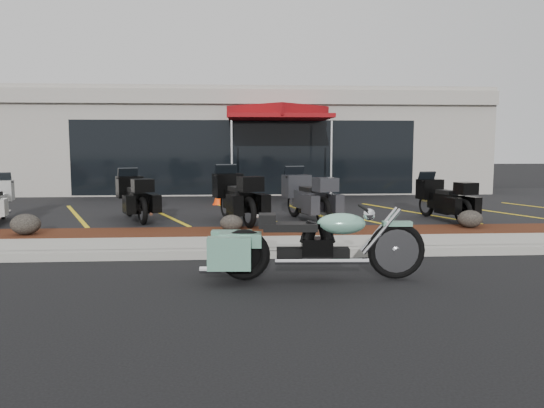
{
  "coord_description": "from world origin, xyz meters",
  "views": [
    {
      "loc": [
        -0.3,
        -8.12,
        1.94
      ],
      "look_at": [
        0.32,
        1.2,
        0.9
      ],
      "focal_mm": 35.0,
      "sensor_mm": 36.0,
      "label": 1
    }
  ],
  "objects": [
    {
      "name": "upper_lot",
      "position": [
        0.0,
        8.2,
        0.07
      ],
      "size": [
        26.0,
        9.6,
        0.15
      ],
      "primitive_type": "cube",
      "color": "black",
      "rests_on": "ground"
    },
    {
      "name": "touring_black_front",
      "position": [
        -3.01,
        5.29,
        0.76
      ],
      "size": [
        1.55,
        2.26,
        1.23
      ],
      "primitive_type": null,
      "rotation": [
        0.0,
        0.0,
        1.96
      ],
      "color": "black",
      "rests_on": "upper_lot"
    },
    {
      "name": "ground",
      "position": [
        0.0,
        0.0,
        0.0
      ],
      "size": [
        90.0,
        90.0,
        0.0
      ],
      "primitive_type": "plane",
      "color": "black",
      "rests_on": "ground"
    },
    {
      "name": "traffic_cone",
      "position": [
        -0.86,
        7.82,
        0.4
      ],
      "size": [
        0.38,
        0.38,
        0.49
      ],
      "primitive_type": "cone",
      "rotation": [
        0.0,
        0.0,
        0.35
      ],
      "color": "#FD3D08",
      "rests_on": "upper_lot"
    },
    {
      "name": "dealership_building",
      "position": [
        0.0,
        14.47,
        2.01
      ],
      "size": [
        18.0,
        8.16,
        4.0
      ],
      "color": "#9B958C",
      "rests_on": "ground"
    },
    {
      "name": "popup_canopy",
      "position": [
        1.09,
        9.76,
        2.95
      ],
      "size": [
        4.24,
        4.24,
        3.08
      ],
      "rotation": [
        0.0,
        0.0,
        -0.35
      ],
      "color": "silver",
      "rests_on": "upper_lot"
    },
    {
      "name": "touring_white",
      "position": [
        -5.98,
        5.05,
        0.72
      ],
      "size": [
        1.12,
        2.06,
        1.13
      ],
      "primitive_type": null,
      "rotation": [
        0.0,
        0.0,
        1.77
      ],
      "color": "#B9B9B5",
      "rests_on": "upper_lot"
    },
    {
      "name": "boulder_mid",
      "position": [
        -0.42,
        2.82,
        0.33
      ],
      "size": [
        0.48,
        0.4,
        0.34
      ],
      "primitive_type": "ellipsoid",
      "color": "black",
      "rests_on": "mulch_bed"
    },
    {
      "name": "touring_black_mid",
      "position": [
        -0.56,
        4.78,
        0.81
      ],
      "size": [
        1.55,
        2.44,
        1.33
      ],
      "primitive_type": null,
      "rotation": [
        0.0,
        0.0,
        1.89
      ],
      "color": "black",
      "rests_on": "upper_lot"
    },
    {
      "name": "touring_black_rear",
      "position": [
        4.45,
        4.79,
        0.72
      ],
      "size": [
        1.2,
        2.08,
        1.14
      ],
      "primitive_type": null,
      "rotation": [
        0.0,
        0.0,
        1.82
      ],
      "color": "black",
      "rests_on": "upper_lot"
    },
    {
      "name": "boulder_right",
      "position": [
        4.74,
        2.93,
        0.35
      ],
      "size": [
        0.53,
        0.45,
        0.38
      ],
      "primitive_type": "ellipsoid",
      "color": "black",
      "rests_on": "mulch_bed"
    },
    {
      "name": "boulder_left",
      "position": [
        -4.51,
        2.64,
        0.37
      ],
      "size": [
        0.59,
        0.49,
        0.42
      ],
      "primitive_type": "ellipsoid",
      "color": "black",
      "rests_on": "mulch_bed"
    },
    {
      "name": "curb",
      "position": [
        0.0,
        0.9,
        0.07
      ],
      "size": [
        24.0,
        0.25,
        0.15
      ],
      "primitive_type": "cube",
      "color": "gray",
      "rests_on": "ground"
    },
    {
      "name": "touring_grey",
      "position": [
        1.12,
        4.92,
        0.79
      ],
      "size": [
        1.47,
        2.35,
        1.28
      ],
      "primitive_type": null,
      "rotation": [
        0.0,
        0.0,
        1.88
      ],
      "color": "#2C2D31",
      "rests_on": "upper_lot"
    },
    {
      "name": "mulch_bed",
      "position": [
        0.0,
        2.8,
        0.08
      ],
      "size": [
        24.0,
        1.2,
        0.16
      ],
      "primitive_type": "cube",
      "color": "#32170B",
      "rests_on": "ground"
    },
    {
      "name": "hero_cruiser",
      "position": [
        1.99,
        -0.75,
        0.55
      ],
      "size": [
        3.15,
        0.96,
        1.1
      ],
      "primitive_type": null,
      "rotation": [
        0.0,
        0.0,
        -0.05
      ],
      "color": "#6CA88F",
      "rests_on": "ground"
    },
    {
      "name": "sidewalk",
      "position": [
        0.0,
        1.6,
        0.07
      ],
      "size": [
        24.0,
        1.2,
        0.15
      ],
      "primitive_type": "cube",
      "color": "gray",
      "rests_on": "ground"
    }
  ]
}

